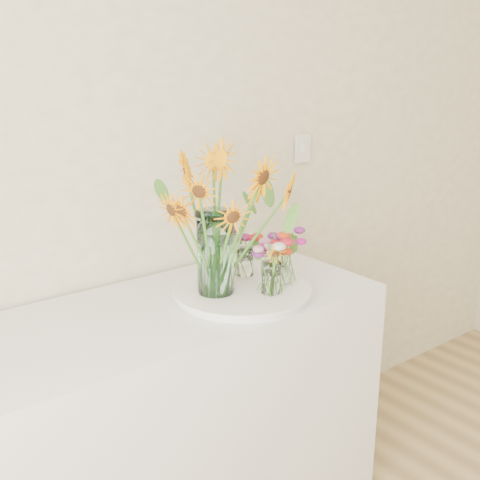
{
  "coord_description": "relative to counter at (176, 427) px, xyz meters",
  "views": [
    {
      "loc": [
        -1.35,
        0.38,
        1.66
      ],
      "look_at": [
        -0.22,
        1.84,
        1.11
      ],
      "focal_mm": 45.0,
      "sensor_mm": 36.0,
      "label": 1
    }
  ],
  "objects": [
    {
      "name": "mason_jar",
      "position": [
        0.14,
        -0.05,
        0.61
      ],
      "size": [
        0.16,
        0.16,
        0.28
      ],
      "primitive_type": "cylinder",
      "rotation": [
        0.0,
        0.0,
        -0.39
      ],
      "color": "#BFFAF8",
      "rests_on": "tray"
    },
    {
      "name": "tray",
      "position": [
        0.23,
        -0.07,
        0.46
      ],
      "size": [
        0.44,
        0.44,
        0.02
      ],
      "primitive_type": "cylinder",
      "color": "white",
      "rests_on": "counter"
    },
    {
      "name": "wildflower_posy_a",
      "position": [
        0.28,
        -0.16,
        0.57
      ],
      "size": [
        0.2,
        0.2,
        0.2
      ],
      "primitive_type": null,
      "color": "red",
      "rests_on": "tray"
    },
    {
      "name": "small_vase_a",
      "position": [
        0.28,
        -0.16,
        0.53
      ],
      "size": [
        0.08,
        0.08,
        0.11
      ],
      "primitive_type": "cylinder",
      "rotation": [
        0.0,
        0.0,
        0.42
      ],
      "color": "white",
      "rests_on": "tray"
    },
    {
      "name": "wildflower_posy_b",
      "position": [
        0.37,
        -0.11,
        0.58
      ],
      "size": [
        0.21,
        0.21,
        0.2
      ],
      "primitive_type": null,
      "color": "red",
      "rests_on": "tray"
    },
    {
      "name": "small_vase_b",
      "position": [
        0.37,
        -0.11,
        0.53
      ],
      "size": [
        0.08,
        0.08,
        0.11
      ],
      "primitive_type": null,
      "rotation": [
        0.0,
        0.0,
        0.05
      ],
      "color": "white",
      "rests_on": "tray"
    },
    {
      "name": "wildflower_posy_c",
      "position": [
        0.32,
        0.02,
        0.57
      ],
      "size": [
        0.17,
        0.17,
        0.19
      ],
      "primitive_type": null,
      "color": "red",
      "rests_on": "tray"
    },
    {
      "name": "small_vase_c",
      "position": [
        0.32,
        0.02,
        0.53
      ],
      "size": [
        0.06,
        0.06,
        0.1
      ],
      "primitive_type": "cylinder",
      "rotation": [
        0.0,
        0.0,
        0.05
      ],
      "color": "white",
      "rests_on": "tray"
    },
    {
      "name": "counter",
      "position": [
        0.0,
        0.0,
        0.0
      ],
      "size": [
        1.4,
        0.6,
        0.9
      ],
      "primitive_type": "cube",
      "color": "white",
      "rests_on": "ground_plane"
    },
    {
      "name": "sunflower_bouquet",
      "position": [
        0.14,
        -0.05,
        0.73
      ],
      "size": [
        0.91,
        0.91,
        0.52
      ],
      "primitive_type": null,
      "rotation": [
        0.0,
        0.0,
        -0.39
      ],
      "color": "#FA9A05",
      "rests_on": "tray"
    }
  ]
}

